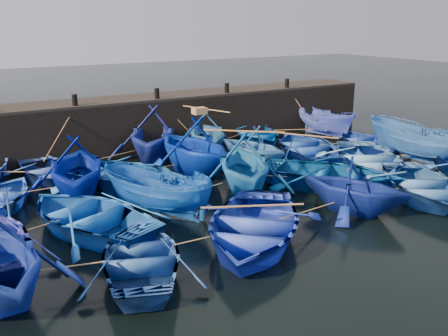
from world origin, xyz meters
TOP-DOWN VIEW (x-y plane):
  - ground at (0.00, 0.00)m, footprint 120.00×120.00m
  - quay_wall at (0.00, 10.50)m, footprint 26.00×2.50m
  - quay_top at (0.00, 10.50)m, footprint 26.00×2.50m
  - bollard_1 at (-4.00, 9.60)m, footprint 0.24×0.24m
  - bollard_2 at (0.00, 9.60)m, footprint 0.24×0.24m
  - bollard_3 at (4.00, 9.60)m, footprint 0.24×0.24m
  - bollard_4 at (8.00, 9.60)m, footprint 0.24×0.24m
  - boat_1 at (-5.84, 7.19)m, footprint 3.75×4.81m
  - boat_2 at (-0.92, 8.14)m, footprint 6.04×6.28m
  - boat_3 at (1.76, 7.85)m, footprint 4.67×5.03m
  - boat_4 at (5.15, 8.53)m, footprint 4.23×5.24m
  - boat_5 at (9.23, 7.54)m, footprint 1.62×4.24m
  - boat_7 at (-5.35, 4.68)m, footprint 5.26×5.67m
  - boat_8 at (-3.63, 4.95)m, footprint 6.57×6.75m
  - boat_9 at (-0.35, 5.10)m, footprint 4.70×5.30m
  - boat_10 at (2.38, 4.72)m, footprint 3.99×4.35m
  - boat_11 at (5.40, 4.64)m, footprint 5.13×6.08m
  - boat_12 at (8.96, 4.12)m, footprint 4.05×5.02m
  - boat_14 at (-5.92, 1.44)m, footprint 5.41×6.25m
  - boat_15 at (-3.59, 1.62)m, footprint 3.62×4.33m
  - boat_16 at (0.12, 2.00)m, footprint 5.45×5.75m
  - boat_17 at (3.37, 0.76)m, footprint 6.39×6.72m
  - boat_18 at (6.30, 1.56)m, footprint 6.17×6.73m
  - boat_19 at (9.19, 1.19)m, footprint 3.38×5.49m
  - boat_21 at (-5.51, -1.87)m, footprint 4.41×5.14m
  - boat_22 at (-2.10, -1.92)m, footprint 6.74×6.84m
  - boat_23 at (2.23, -1.65)m, footprint 4.46×4.71m
  - boat_24 at (5.44, -1.81)m, footprint 5.75×6.25m
  - wooden_crate at (-0.05, 5.10)m, footprint 0.55×0.42m
  - mooring_ropes at (0.31, 5.00)m, footprint 18.16×11.89m
  - loose_oars at (1.30, 3.14)m, footprint 9.76×11.84m

SIDE VIEW (x-z plane):
  - ground at x=0.00m, z-range 0.00..0.00m
  - boat_21 at x=-5.51m, z-range 0.00..0.90m
  - boat_1 at x=-5.84m, z-range 0.00..0.91m
  - boat_12 at x=8.96m, z-range 0.00..0.92m
  - boat_4 at x=5.15m, z-range 0.00..0.96m
  - boat_24 at x=5.44m, z-range 0.00..1.06m
  - boat_11 at x=5.40m, z-range 0.00..1.08m
  - boat_14 at x=-5.92m, z-range 0.00..1.09m
  - boat_17 at x=3.37m, z-range 0.00..1.13m
  - boat_18 at x=6.30m, z-range 0.00..1.14m
  - boat_8 at x=-3.63m, z-range 0.00..1.14m
  - boat_22 at x=-2.10m, z-range 0.00..1.16m
  - boat_15 at x=-3.59m, z-range 0.00..1.61m
  - boat_5 at x=9.23m, z-range 0.00..1.64m
  - mooring_ropes at x=0.31m, z-range -0.18..1.92m
  - boat_10 at x=2.38m, z-range 0.00..1.93m
  - boat_23 at x=2.23m, z-range 0.00..1.96m
  - boat_19 at x=9.19m, z-range 0.00..1.99m
  - boat_3 at x=1.76m, z-range 0.00..2.17m
  - boat_16 at x=0.12m, z-range 0.00..2.38m
  - boat_7 at x=-5.35m, z-range 0.00..2.45m
  - quay_wall at x=0.00m, z-range 0.00..2.50m
  - boat_2 at x=-0.92m, z-range 0.00..2.54m
  - boat_9 at x=-0.35m, z-range 0.00..2.57m
  - loose_oars at x=1.30m, z-range 1.05..2.41m
  - quay_top at x=0.00m, z-range 2.50..2.62m
  - wooden_crate at x=-0.05m, z-range 2.57..2.84m
  - bollard_1 at x=-4.00m, z-range 2.62..3.12m
  - bollard_2 at x=0.00m, z-range 2.62..3.12m
  - bollard_3 at x=4.00m, z-range 2.62..3.12m
  - bollard_4 at x=8.00m, z-range 2.62..3.12m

